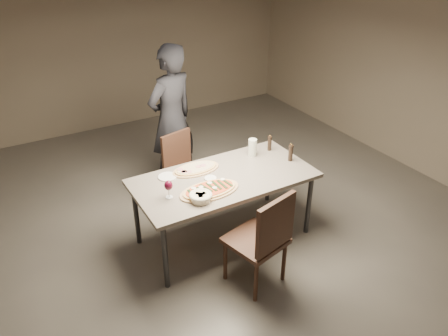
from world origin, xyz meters
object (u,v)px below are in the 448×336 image
carafe (252,147)px  diner (172,119)px  pepper_mill_left (270,143)px  chair_near (264,237)px  dining_table (224,182)px  zucchini_pizza (209,190)px  bread_basket (201,196)px  chair_far (183,166)px  ham_pizza (196,169)px

carafe → diner: diner is taller
pepper_mill_left → diner: 1.24m
carafe → chair_near: 1.20m
dining_table → pepper_mill_left: size_ratio=9.68×
dining_table → chair_near: size_ratio=1.82×
zucchini_pizza → pepper_mill_left: 1.07m
zucchini_pizza → bread_basket: 0.18m
dining_table → pepper_mill_left: pepper_mill_left is taller
bread_basket → zucchini_pizza: bearing=34.7°
diner → chair_near: bearing=70.0°
dining_table → chair_far: (-0.08, 0.82, -0.20)m
zucchini_pizza → ham_pizza: (0.07, 0.42, -0.00)m
bread_basket → carafe: carafe is taller
dining_table → ham_pizza: ham_pizza is taller
zucchini_pizza → chair_near: (0.20, -0.62, -0.21)m
chair_near → diner: bearing=74.7°
dining_table → bread_basket: bearing=-146.3°
ham_pizza → diner: diner is taller
carafe → ham_pizza: bearing=178.6°
bread_basket → chair_far: size_ratio=0.24×
ham_pizza → pepper_mill_left: 0.91m
chair_far → diner: diner is taller
dining_table → carafe: (0.49, 0.24, 0.15)m
dining_table → carafe: bearing=26.2°
diner → chair_far: bearing=61.4°
pepper_mill_left → diner: bearing=126.1°
dining_table → zucchini_pizza: zucchini_pizza is taller
zucchini_pizza → ham_pizza: bearing=58.0°
pepper_mill_left → dining_table: bearing=-160.7°
diner → bread_basket: bearing=56.8°
ham_pizza → pepper_mill_left: pepper_mill_left is taller
chair_near → carafe: bearing=48.2°
chair_far → dining_table: bearing=81.4°
pepper_mill_left → chair_near: chair_near is taller
dining_table → zucchini_pizza: 0.31m
carafe → chair_far: 0.88m
carafe → chair_far: size_ratio=0.22×
pepper_mill_left → bread_basket: bearing=-155.2°
bread_basket → diner: 1.57m
zucchini_pizza → carafe: carafe is taller
ham_pizza → pepper_mill_left: bearing=-21.3°
ham_pizza → chair_far: chair_far is taller
zucchini_pizza → diner: 1.45m
ham_pizza → chair_near: bearing=-103.7°
zucchini_pizza → chair_far: (0.18, 0.99, -0.27)m
zucchini_pizza → chair_near: size_ratio=0.60×
dining_table → zucchini_pizza: (-0.25, -0.16, 0.07)m
carafe → diner: (-0.49, 1.01, 0.06)m
diner → pepper_mill_left: bearing=107.5°
pepper_mill_left → carafe: size_ratio=0.97×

